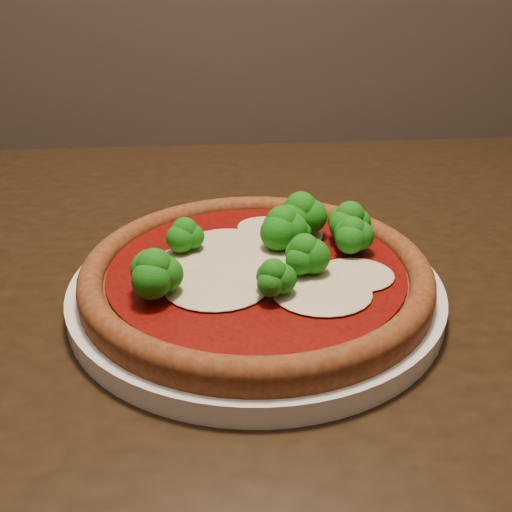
{
  "coord_description": "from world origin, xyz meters",
  "views": [
    {
      "loc": [
        0.21,
        -0.57,
        1.01
      ],
      "look_at": [
        0.23,
        -0.15,
        0.79
      ],
      "focal_mm": 40.0,
      "sensor_mm": 36.0,
      "label": 1
    }
  ],
  "objects": [
    {
      "name": "dining_table",
      "position": [
        0.23,
        -0.12,
        0.66
      ],
      "size": [
        1.23,
        0.9,
        0.75
      ],
      "rotation": [
        0.0,
        0.0,
        0.03
      ],
      "color": "black",
      "rests_on": "floor"
    },
    {
      "name": "plate",
      "position": [
        0.23,
        -0.15,
        0.76
      ],
      "size": [
        0.31,
        0.31,
        0.02
      ],
      "primitive_type": "cylinder",
      "color": "silver",
      "rests_on": "dining_table"
    },
    {
      "name": "pizza",
      "position": [
        0.23,
        -0.15,
        0.78
      ],
      "size": [
        0.29,
        0.29,
        0.06
      ],
      "rotation": [
        0.0,
        0.0,
        -0.3
      ],
      "color": "brown",
      "rests_on": "plate"
    }
  ]
}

